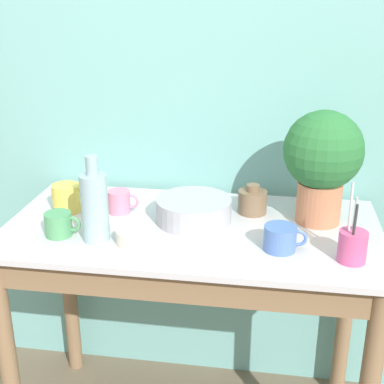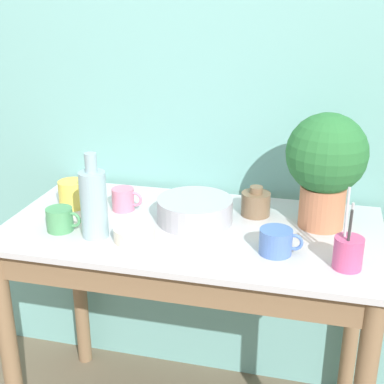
# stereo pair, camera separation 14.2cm
# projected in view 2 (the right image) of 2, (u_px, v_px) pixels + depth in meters

# --- Properties ---
(wall_back) EXTENTS (6.00, 0.05, 2.40)m
(wall_back) POSITION_uv_depth(u_px,v_px,m) (216.00, 98.00, 1.97)
(wall_back) COLOR #70ADA8
(wall_back) RESTS_ON ground_plane
(counter_table) EXTENTS (1.23, 0.63, 0.85)m
(counter_table) POSITION_uv_depth(u_px,v_px,m) (190.00, 278.00, 1.80)
(counter_table) COLOR #846647
(counter_table) RESTS_ON ground_plane
(potted_plant) EXTENTS (0.26, 0.26, 0.38)m
(potted_plant) POSITION_uv_depth(u_px,v_px,m) (326.00, 162.00, 1.68)
(potted_plant) COLOR #B7704C
(potted_plant) RESTS_ON counter_table
(bowl_wash_large) EXTENTS (0.25, 0.25, 0.08)m
(bowl_wash_large) POSITION_uv_depth(u_px,v_px,m) (196.00, 210.00, 1.78)
(bowl_wash_large) COLOR #A8A8B2
(bowl_wash_large) RESTS_ON counter_table
(bottle_tall) EXTENTS (0.08, 0.08, 0.27)m
(bottle_tall) POSITION_uv_depth(u_px,v_px,m) (94.00, 203.00, 1.65)
(bottle_tall) COLOR #93B2BC
(bottle_tall) RESTS_ON counter_table
(bottle_short) EXTENTS (0.10, 0.10, 0.10)m
(bottle_short) POSITION_uv_depth(u_px,v_px,m) (256.00, 203.00, 1.83)
(bottle_short) COLOR brown
(bottle_short) RESTS_ON counter_table
(mug_pink) EXTENTS (0.11, 0.08, 0.08)m
(mug_pink) POSITION_uv_depth(u_px,v_px,m) (124.00, 199.00, 1.87)
(mug_pink) COLOR pink
(mug_pink) RESTS_ON counter_table
(mug_blue) EXTENTS (0.13, 0.10, 0.08)m
(mug_blue) POSITION_uv_depth(u_px,v_px,m) (276.00, 241.00, 1.57)
(mug_blue) COLOR #4C70B7
(mug_blue) RESTS_ON counter_table
(mug_green) EXTENTS (0.12, 0.09, 0.08)m
(mug_green) POSITION_uv_depth(u_px,v_px,m) (60.00, 219.00, 1.72)
(mug_green) COLOR #4C935B
(mug_green) RESTS_ON counter_table
(mug_yellow) EXTENTS (0.13, 0.10, 0.10)m
(mug_yellow) POSITION_uv_depth(u_px,v_px,m) (73.00, 194.00, 1.90)
(mug_yellow) COLOR #E5CC4C
(mug_yellow) RESTS_ON counter_table
(bowl_small_cream) EXTENTS (0.13, 0.13, 0.04)m
(bowl_small_cream) POSITION_uv_depth(u_px,v_px,m) (134.00, 234.00, 1.66)
(bowl_small_cream) COLOR beige
(bowl_small_cream) RESTS_ON counter_table
(utensil_cup) EXTENTS (0.08, 0.08, 0.23)m
(utensil_cup) POSITION_uv_depth(u_px,v_px,m) (348.00, 252.00, 1.48)
(utensil_cup) COLOR #CC4C7F
(utensil_cup) RESTS_ON counter_table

